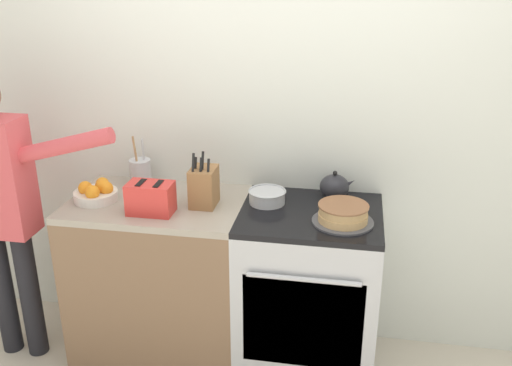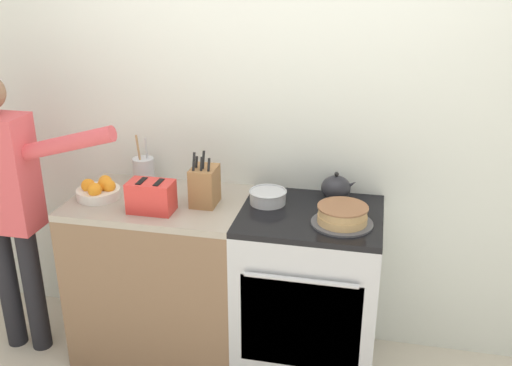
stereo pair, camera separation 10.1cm
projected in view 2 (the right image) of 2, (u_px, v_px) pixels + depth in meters
name	position (u px, v px, depth m)	size (l,w,h in m)	color
wall_back	(279.00, 121.00, 3.05)	(8.00, 0.04, 2.60)	silver
counter_cabinet	(163.00, 275.00, 3.18)	(0.92, 0.61, 0.93)	brown
stove_range	(308.00, 293.00, 3.02)	(0.71, 0.65, 0.93)	#B7BABF
layer_cake	(342.00, 216.00, 2.71)	(0.30, 0.30, 0.09)	#4C4C51
tea_kettle	(336.00, 188.00, 2.98)	(0.19, 0.15, 0.16)	#232328
mixing_bowl	(268.00, 197.00, 2.95)	(0.20, 0.20, 0.07)	#B7BABF
knife_block	(205.00, 186.00, 2.91)	(0.13, 0.16, 0.29)	olive
utensil_crock	(144.00, 171.00, 3.18)	(0.12, 0.12, 0.29)	#B7BABF
fruit_bowl	(99.00, 190.00, 3.01)	(0.23, 0.23, 0.11)	silver
toaster	(151.00, 197.00, 2.84)	(0.24, 0.14, 0.16)	red
person_baker	(6.00, 196.00, 3.01)	(0.91, 0.20, 1.59)	black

